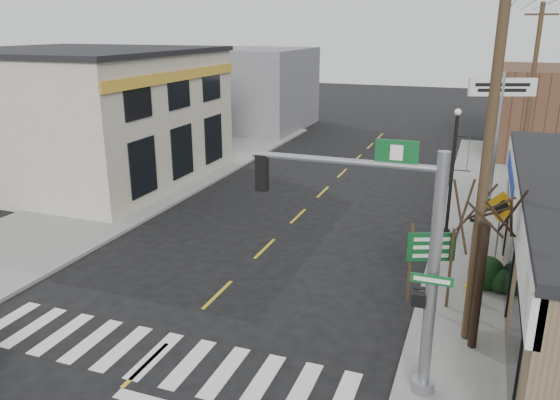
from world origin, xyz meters
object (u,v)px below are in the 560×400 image
at_px(lamp_post, 454,164).
at_px(traffic_signal_pole, 402,248).
at_px(dance_center_sign, 500,106).
at_px(fire_hydrant, 469,288).
at_px(utility_pole_near, 487,156).
at_px(bare_tree, 490,198).
at_px(guide_sign, 431,254).
at_px(utility_pole_far, 531,93).

bearing_deg(lamp_post, traffic_signal_pole, -83.33).
xyz_separation_m(traffic_signal_pole, dance_center_sign, (1.98, 14.57, 1.23)).
distance_m(traffic_signal_pole, fire_hydrant, 6.09).
xyz_separation_m(lamp_post, utility_pole_near, (1.03, -7.53, 2.06)).
relative_size(lamp_post, bare_tree, 0.98).
bearing_deg(lamp_post, bare_tree, -71.99).
relative_size(guide_sign, lamp_post, 0.49).
bearing_deg(utility_pole_far, guide_sign, -98.24).
bearing_deg(lamp_post, guide_sign, -82.18).
bearing_deg(traffic_signal_pole, guide_sign, 85.15).
distance_m(guide_sign, fire_hydrant, 1.88).
xyz_separation_m(lamp_post, utility_pole_far, (3.03, 10.08, 1.74)).
bearing_deg(lamp_post, fire_hydrant, -69.74).
bearing_deg(lamp_post, utility_pole_near, -72.77).
relative_size(utility_pole_near, utility_pole_far, 1.07).
xyz_separation_m(traffic_signal_pole, guide_sign, (0.33, 4.26, -1.83)).
bearing_deg(dance_center_sign, guide_sign, -118.94).
distance_m(lamp_post, utility_pole_far, 10.67).
bearing_deg(fire_hydrant, guide_sign, -146.44).
bearing_deg(guide_sign, utility_pole_far, 56.63).
height_order(guide_sign, fire_hydrant, guide_sign).
bearing_deg(dance_center_sign, bare_tree, -111.17).
bearing_deg(utility_pole_near, traffic_signal_pole, -112.91).
xyz_separation_m(traffic_signal_pole, bare_tree, (1.69, 2.31, 0.62)).
height_order(traffic_signal_pole, lamp_post, traffic_signal_pole).
relative_size(lamp_post, utility_pole_far, 0.55).
distance_m(bare_tree, utility_pole_near, 1.03).
bearing_deg(dance_center_sign, utility_pole_far, 55.15).
xyz_separation_m(guide_sign, utility_pole_far, (3.20, 16.07, 3.07)).
bearing_deg(bare_tree, dance_center_sign, 88.66).
xyz_separation_m(dance_center_sign, bare_tree, (-0.29, -12.26, -0.61)).
xyz_separation_m(guide_sign, utility_pole_near, (1.20, -1.54, 3.39)).
height_order(utility_pole_near, utility_pole_far, utility_pole_near).
height_order(guide_sign, utility_pole_far, utility_pole_far).
bearing_deg(utility_pole_near, dance_center_sign, 94.23).
relative_size(traffic_signal_pole, utility_pole_near, 0.59).
height_order(lamp_post, utility_pole_far, utility_pole_far).
xyz_separation_m(fire_hydrant, utility_pole_far, (2.03, 15.30, 4.33)).
xyz_separation_m(bare_tree, utility_pole_far, (1.83, 18.02, 0.61)).
height_order(fire_hydrant, dance_center_sign, dance_center_sign).
distance_m(lamp_post, bare_tree, 8.11).
bearing_deg(fire_hydrant, utility_pole_far, 82.43).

